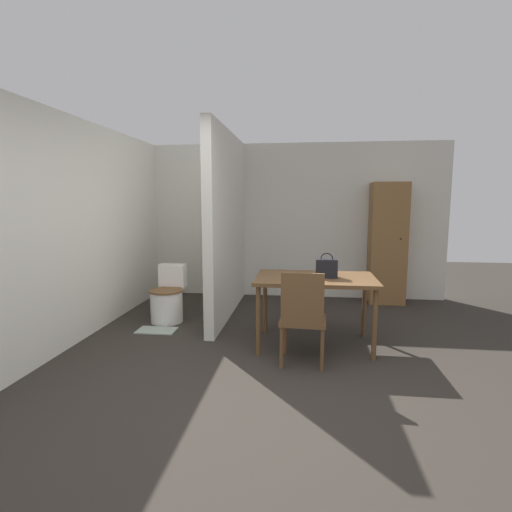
# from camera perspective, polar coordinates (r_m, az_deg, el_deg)

# --- Properties ---
(ground_plane) EXTENTS (16.00, 16.00, 0.00)m
(ground_plane) POSITION_cam_1_polar(r_m,az_deg,el_deg) (3.26, -0.65, -21.09)
(ground_plane) COLOR #2D2823
(wall_back) EXTENTS (5.25, 0.12, 2.50)m
(wall_back) POSITION_cam_1_polar(r_m,az_deg,el_deg) (6.64, 3.66, 5.01)
(wall_back) COLOR silver
(wall_back) RESTS_ON ground_plane
(wall_left) EXTENTS (0.12, 4.73, 2.50)m
(wall_left) POSITION_cam_1_polar(r_m,az_deg,el_deg) (5.36, -21.73, 3.79)
(wall_left) COLOR silver
(wall_left) RESTS_ON ground_plane
(partition_wall) EXTENTS (0.12, 2.30, 2.50)m
(partition_wall) POSITION_cam_1_polar(r_m,az_deg,el_deg) (5.52, -4.12, 4.43)
(partition_wall) COLOR silver
(partition_wall) RESTS_ON ground_plane
(dining_table) EXTENTS (1.28, 0.83, 0.77)m
(dining_table) POSITION_cam_1_polar(r_m,az_deg,el_deg) (4.37, 8.46, -3.95)
(dining_table) COLOR brown
(dining_table) RESTS_ON ground_plane
(wooden_chair) EXTENTS (0.46, 0.46, 0.93)m
(wooden_chair) POSITION_cam_1_polar(r_m,az_deg,el_deg) (3.88, 6.70, -8.43)
(wooden_chair) COLOR brown
(wooden_chair) RESTS_ON ground_plane
(toilet) EXTENTS (0.44, 0.59, 0.72)m
(toilet) POSITION_cam_1_polar(r_m,az_deg,el_deg) (5.44, -12.46, -6.03)
(toilet) COLOR white
(toilet) RESTS_ON ground_plane
(handbag) EXTENTS (0.23, 0.14, 0.27)m
(handbag) POSITION_cam_1_polar(r_m,az_deg,el_deg) (4.33, 10.05, -1.70)
(handbag) COLOR black
(handbag) RESTS_ON dining_table
(wooden_cabinet) EXTENTS (0.53, 0.45, 1.86)m
(wooden_cabinet) POSITION_cam_1_polar(r_m,az_deg,el_deg) (6.49, 18.25, 1.73)
(wooden_cabinet) COLOR brown
(wooden_cabinet) RESTS_ON ground_plane
(bath_mat) EXTENTS (0.47, 0.29, 0.01)m
(bath_mat) POSITION_cam_1_polar(r_m,az_deg,el_deg) (5.12, -14.01, -10.26)
(bath_mat) COLOR #99A899
(bath_mat) RESTS_ON ground_plane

